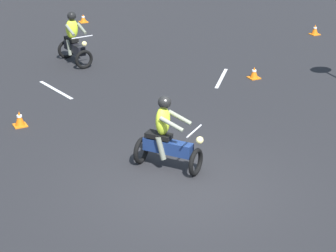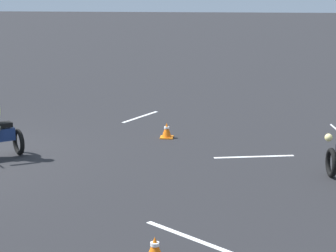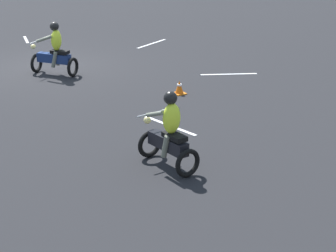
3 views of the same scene
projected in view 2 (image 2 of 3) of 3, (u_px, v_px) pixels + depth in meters
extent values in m
torus|color=black|center=(18.00, 142.00, 14.76)|extent=(0.54, 0.44, 0.60)
torus|color=black|center=(331.00, 163.00, 13.13)|extent=(0.61, 0.17, 0.60)
cylinder|color=silver|center=(336.00, 129.00, 12.97)|extent=(0.70, 0.11, 0.04)
sphere|color=#F2E08C|center=(329.00, 138.00, 13.01)|extent=(0.18, 0.18, 0.16)
cone|color=orange|center=(155.00, 247.00, 9.31)|extent=(0.24, 0.24, 0.32)
cylinder|color=white|center=(155.00, 244.00, 9.30)|extent=(0.13, 0.13, 0.05)
cube|color=orange|center=(167.00, 137.00, 16.36)|extent=(0.32, 0.32, 0.03)
cone|color=orange|center=(167.00, 130.00, 16.32)|extent=(0.24, 0.24, 0.36)
cylinder|color=white|center=(167.00, 128.00, 16.31)|extent=(0.13, 0.13, 0.05)
cube|color=silver|center=(188.00, 237.00, 10.16)|extent=(1.23, 1.44, 0.01)
cube|color=silver|center=(254.00, 157.00, 14.66)|extent=(0.45, 1.81, 0.01)
cube|color=silver|center=(140.00, 117.00, 18.79)|extent=(1.64, 0.87, 0.01)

